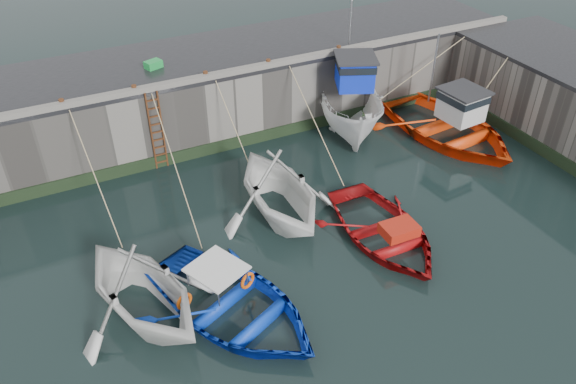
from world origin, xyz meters
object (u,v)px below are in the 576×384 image
ladder (157,131)px  boat_near_blue (233,314)px  bollard_e (339,49)px  fish_crate (153,64)px  bollard_b (134,89)px  boat_near_blacktrim (279,213)px  boat_near_white (146,314)px  boat_far_orange (447,126)px  boat_far_white (350,105)px  bollard_c (206,75)px  bollard_d (268,63)px  bollard_a (62,103)px  boat_near_navy (382,237)px

ladder → boat_near_blue: (-0.36, -8.31, -1.59)m
bollard_e → boat_near_blue: bearing=-134.0°
boat_near_blue → fish_crate: bearing=60.0°
bollard_b → boat_near_blacktrim: bearing=-56.7°
boat_near_white → boat_far_orange: boat_far_orange is taller
boat_far_white → boat_far_orange: bearing=-14.3°
boat_near_blacktrim → fish_crate: fish_crate is taller
bollard_c → fish_crate: bearing=129.4°
boat_near_blue → bollard_b: 9.25m
ladder → bollard_c: (2.20, 0.34, 1.71)m
bollard_c → boat_far_white: bearing=-7.8°
ladder → fish_crate: (0.70, 2.17, 1.71)m
boat_near_blue → bollard_d: bearing=34.9°
boat_near_blacktrim → bollard_b: size_ratio=18.29×
boat_near_blacktrim → bollard_a: 8.36m
ladder → boat_far_white: (8.21, -0.48, -0.52)m
boat_near_navy → bollard_c: size_ratio=18.29×
bollard_a → boat_near_navy: bearing=-42.9°
boat_near_blue → bollard_e: bearing=21.7°
boat_far_white → bollard_e: size_ratio=25.06×
boat_far_orange → boat_near_navy: bearing=-150.1°
ladder → bollard_e: bollard_e is taller
boat_far_white → fish_crate: (-7.52, 2.65, 2.23)m
boat_far_orange → fish_crate: boat_far_orange is taller
boat_far_white → fish_crate: 8.28m
boat_near_blacktrim → bollard_d: (2.00, 5.04, 3.30)m
ladder → boat_far_white: bearing=-3.4°
bollard_c → boat_far_orange: bearing=-19.7°
boat_far_white → boat_far_orange: (3.29, -2.51, -0.61)m
fish_crate → bollard_c: 2.37m
boat_near_white → bollard_a: 8.23m
boat_near_white → boat_far_white: 12.73m
boat_near_blacktrim → bollard_c: (-0.60, 5.04, 3.30)m
boat_far_orange → bollard_c: size_ratio=26.26×
boat_far_orange → boat_near_blacktrim: bearing=-174.3°
boat_near_navy → bollard_c: bollard_c is taller
boat_far_orange → bollard_d: boat_far_orange is taller
boat_near_blue → fish_crate: fish_crate is taller
fish_crate → bollard_c: fish_crate is taller
bollard_a → boat_near_blacktrim: bearing=-41.0°
boat_near_blue → bollard_c: bearing=49.3°
boat_far_white → bollard_c: size_ratio=25.06×
boat_near_navy → boat_far_white: (2.90, 6.89, 1.07)m
bollard_b → bollard_e: 8.50m
fish_crate → bollard_d: bearing=-44.0°
boat_near_blue → boat_near_navy: 5.75m
boat_near_white → boat_far_orange: (14.06, 4.20, 0.46)m
boat_near_white → bollard_b: bearing=56.7°
bollard_b → bollard_d: same height
bollard_b → bollard_e: bearing=0.0°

